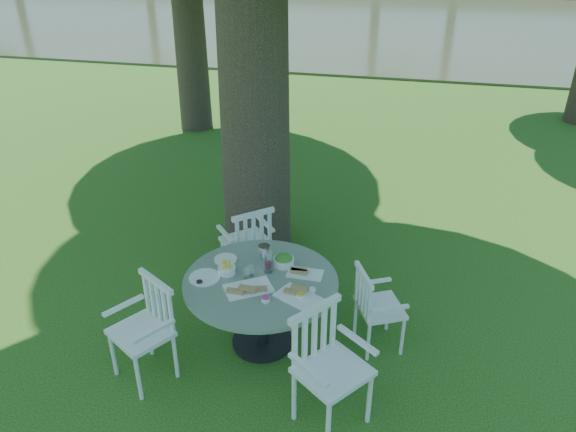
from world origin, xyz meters
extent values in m
plane|color=#18410D|center=(0.00, 0.00, 0.00)|extent=(140.00, 140.00, 0.00)
cylinder|color=black|center=(-0.03, -0.76, 0.02)|extent=(0.56, 0.56, 0.04)
cylinder|color=black|center=(-0.03, -0.76, 0.36)|extent=(0.12, 0.12, 0.64)
cylinder|color=slate|center=(-0.03, -0.76, 0.70)|extent=(1.37, 1.37, 0.04)
cylinder|color=white|center=(1.24, -0.63, 0.20)|extent=(0.03, 0.03, 0.40)
cylinder|color=white|center=(1.09, -0.30, 0.20)|extent=(0.03, 0.03, 0.40)
cylinder|color=white|center=(0.95, -0.76, 0.20)|extent=(0.03, 0.03, 0.40)
cylinder|color=white|center=(0.80, -0.44, 0.20)|extent=(0.03, 0.03, 0.40)
cube|color=white|center=(1.02, -0.53, 0.42)|extent=(0.52, 0.53, 0.04)
cube|color=white|center=(0.86, -0.61, 0.61)|extent=(0.21, 0.39, 0.41)
cylinder|color=white|center=(-0.43, 0.49, 0.23)|extent=(0.04, 0.04, 0.45)
cylinder|color=white|center=(-0.73, 0.22, 0.23)|extent=(0.04, 0.04, 0.45)
cylinder|color=white|center=(-0.19, 0.22, 0.23)|extent=(0.04, 0.04, 0.45)
cylinder|color=white|center=(-0.49, -0.05, 0.23)|extent=(0.04, 0.04, 0.45)
cube|color=white|center=(-0.46, 0.22, 0.47)|extent=(0.63, 0.62, 0.04)
cube|color=white|center=(-0.33, 0.07, 0.68)|extent=(0.37, 0.34, 0.46)
cylinder|color=white|center=(-1.17, -1.43, 0.23)|extent=(0.04, 0.04, 0.45)
cylinder|color=white|center=(-0.83, -1.65, 0.23)|extent=(0.04, 0.04, 0.45)
cylinder|color=white|center=(-0.97, -1.13, 0.23)|extent=(0.04, 0.04, 0.45)
cylinder|color=white|center=(-0.63, -1.34, 0.23)|extent=(0.04, 0.04, 0.45)
cube|color=white|center=(-0.90, -1.39, 0.47)|extent=(0.61, 0.60, 0.04)
cube|color=white|center=(-0.79, -1.22, 0.68)|extent=(0.41, 0.28, 0.46)
cylinder|color=white|center=(0.76, -1.81, 0.24)|extent=(0.04, 0.04, 0.49)
cylinder|color=white|center=(1.02, -1.46, 0.24)|extent=(0.04, 0.04, 0.49)
cylinder|color=white|center=(0.45, -1.57, 0.24)|extent=(0.04, 0.04, 0.49)
cylinder|color=white|center=(0.72, -1.22, 0.24)|extent=(0.04, 0.04, 0.49)
cube|color=white|center=(0.74, -1.51, 0.51)|extent=(0.67, 0.67, 0.04)
cube|color=white|center=(0.57, -1.38, 0.74)|extent=(0.34, 0.42, 0.50)
cube|color=white|center=(-0.09, -0.92, 0.73)|extent=(0.47, 0.42, 0.02)
cube|color=white|center=(0.36, -0.95, 0.73)|extent=(0.46, 0.39, 0.02)
cube|color=white|center=(0.34, -0.59, 0.72)|extent=(0.32, 0.18, 0.01)
cylinder|color=white|center=(-0.52, -0.84, 0.72)|extent=(0.28, 0.28, 0.01)
cylinder|color=white|center=(-0.43, -0.52, 0.72)|extent=(0.21, 0.21, 0.01)
cylinder|color=white|center=(-0.35, -0.73, 0.75)|extent=(0.16, 0.16, 0.06)
cylinder|color=white|center=(0.11, -0.48, 0.75)|extent=(0.19, 0.19, 0.06)
cylinder|color=silver|center=(-0.05, -0.54, 0.82)|extent=(0.11, 0.11, 0.21)
cylinder|color=white|center=(0.01, -0.63, 0.82)|extent=(0.08, 0.08, 0.21)
cylinder|color=white|center=(-0.13, -0.72, 0.77)|extent=(0.06, 0.06, 0.10)
cylinder|color=white|center=(-0.15, -0.76, 0.77)|extent=(0.06, 0.06, 0.10)
cylinder|color=white|center=(0.09, -1.05, 0.73)|extent=(0.07, 0.07, 0.03)
cylinder|color=white|center=(0.37, -0.94, 0.73)|extent=(0.08, 0.08, 0.03)
cylinder|color=white|center=(0.45, -0.84, 0.73)|extent=(0.06, 0.06, 0.03)
cylinder|color=white|center=(-0.52, -0.95, 0.73)|extent=(0.06, 0.06, 0.03)
cube|color=#353B23|center=(0.00, 23.00, 0.00)|extent=(100.00, 28.00, 0.12)
camera|label=1|loc=(1.11, -4.67, 3.55)|focal=35.00mm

